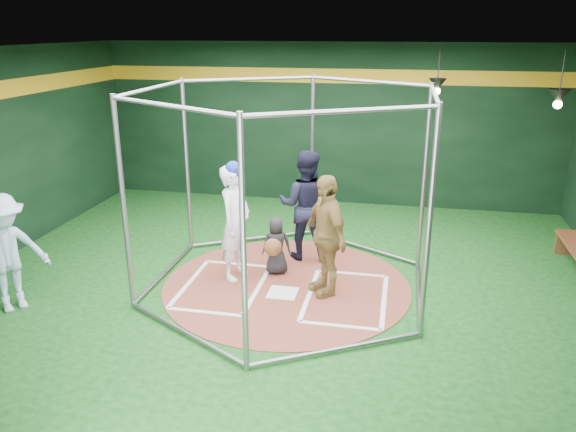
# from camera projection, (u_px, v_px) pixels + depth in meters

# --- Properties ---
(room_shell) EXTENTS (10.10, 9.10, 3.53)m
(room_shell) POSITION_uv_depth(u_px,v_px,m) (287.00, 175.00, 8.12)
(room_shell) COLOR #0D3A0F
(room_shell) RESTS_ON ground
(clay_disc) EXTENTS (3.80, 3.80, 0.01)m
(clay_disc) POSITION_uv_depth(u_px,v_px,m) (287.00, 285.00, 8.68)
(clay_disc) COLOR brown
(clay_disc) RESTS_ON ground
(home_plate) EXTENTS (0.43, 0.43, 0.01)m
(home_plate) POSITION_uv_depth(u_px,v_px,m) (283.00, 293.00, 8.40)
(home_plate) COLOR white
(home_plate) RESTS_ON clay_disc
(batter_box_left) EXTENTS (1.17, 1.77, 0.01)m
(batter_box_left) POSITION_uv_depth(u_px,v_px,m) (223.00, 286.00, 8.62)
(batter_box_left) COLOR white
(batter_box_left) RESTS_ON clay_disc
(batter_box_right) EXTENTS (1.17, 1.77, 0.01)m
(batter_box_right) POSITION_uv_depth(u_px,v_px,m) (346.00, 297.00, 8.26)
(batter_box_right) COLOR white
(batter_box_right) RESTS_ON clay_disc
(batting_cage) EXTENTS (4.05, 4.67, 3.00)m
(batting_cage) POSITION_uv_depth(u_px,v_px,m) (287.00, 192.00, 8.20)
(batting_cage) COLOR gray
(batting_cage) RESTS_ON ground
(pendant_lamp_near) EXTENTS (0.34, 0.34, 0.90)m
(pendant_lamp_near) POSITION_uv_depth(u_px,v_px,m) (437.00, 85.00, 10.72)
(pendant_lamp_near) COLOR black
(pendant_lamp_near) RESTS_ON room_shell
(pendant_lamp_far) EXTENTS (0.34, 0.34, 0.90)m
(pendant_lamp_far) POSITION_uv_depth(u_px,v_px,m) (559.00, 97.00, 8.89)
(pendant_lamp_far) COLOR black
(pendant_lamp_far) RESTS_ON room_shell
(batter_figure) EXTENTS (0.54, 0.73, 1.88)m
(batter_figure) POSITION_uv_depth(u_px,v_px,m) (235.00, 221.00, 8.67)
(batter_figure) COLOR white
(batter_figure) RESTS_ON clay_disc
(visitor_leopard) EXTENTS (0.97, 1.13, 1.82)m
(visitor_leopard) POSITION_uv_depth(u_px,v_px,m) (326.00, 235.00, 8.16)
(visitor_leopard) COLOR tan
(visitor_leopard) RESTS_ON clay_disc
(catcher_figure) EXTENTS (0.53, 0.61, 0.94)m
(catcher_figure) POSITION_uv_depth(u_px,v_px,m) (276.00, 246.00, 8.92)
(catcher_figure) COLOR black
(catcher_figure) RESTS_ON clay_disc
(umpire) EXTENTS (0.95, 0.75, 1.88)m
(umpire) POSITION_uv_depth(u_px,v_px,m) (305.00, 205.00, 9.43)
(umpire) COLOR black
(umpire) RESTS_ON clay_disc
(bystander_blue) EXTENTS (1.18, 1.24, 1.69)m
(bystander_blue) POSITION_uv_depth(u_px,v_px,m) (6.00, 253.00, 7.71)
(bystander_blue) COLOR #A4BFD9
(bystander_blue) RESTS_ON ground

